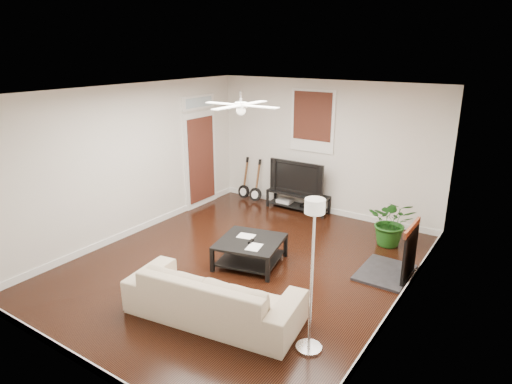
# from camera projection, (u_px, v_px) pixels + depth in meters

# --- Properties ---
(room) EXTENTS (5.01, 6.01, 2.81)m
(room) POSITION_uv_depth(u_px,v_px,m) (242.00, 183.00, 6.86)
(room) COLOR black
(room) RESTS_ON ground
(brick_accent) EXTENTS (0.02, 2.20, 2.80)m
(brick_accent) POSITION_uv_depth(u_px,v_px,m) (424.00, 194.00, 6.35)
(brick_accent) COLOR #9E5333
(brick_accent) RESTS_ON floor
(fireplace) EXTENTS (0.80, 1.10, 0.92)m
(fireplace) POSITION_uv_depth(u_px,v_px,m) (397.00, 249.00, 6.79)
(fireplace) COLOR black
(fireplace) RESTS_ON floor
(window_back) EXTENTS (1.00, 0.06, 1.30)m
(window_back) POSITION_uv_depth(u_px,v_px,m) (312.00, 121.00, 9.20)
(window_back) COLOR #37180F
(window_back) RESTS_ON wall_back
(door_left) EXTENTS (0.08, 1.00, 2.50)m
(door_left) POSITION_uv_depth(u_px,v_px,m) (200.00, 151.00, 9.71)
(door_left) COLOR white
(door_left) RESTS_ON wall_left
(tv_stand) EXTENTS (1.40, 0.37, 0.39)m
(tv_stand) POSITION_uv_depth(u_px,v_px,m) (298.00, 202.00, 9.69)
(tv_stand) COLOR black
(tv_stand) RESTS_ON floor
(tv) EXTENTS (1.26, 0.17, 0.72)m
(tv) POSITION_uv_depth(u_px,v_px,m) (299.00, 177.00, 9.54)
(tv) COLOR black
(tv) RESTS_ON tv_stand
(coffee_table) EXTENTS (1.19, 1.19, 0.42)m
(coffee_table) POSITION_uv_depth(u_px,v_px,m) (250.00, 252.00, 7.27)
(coffee_table) COLOR black
(coffee_table) RESTS_ON floor
(sofa) EXTENTS (2.43, 1.24, 0.68)m
(sofa) POSITION_uv_depth(u_px,v_px,m) (214.00, 294.00, 5.78)
(sofa) COLOR #C2AE91
(sofa) RESTS_ON floor
(floor_lamp) EXTENTS (0.35, 0.35, 1.89)m
(floor_lamp) POSITION_uv_depth(u_px,v_px,m) (312.00, 278.00, 4.96)
(floor_lamp) COLOR silver
(floor_lamp) RESTS_ON floor
(potted_plant) EXTENTS (0.93, 0.85, 0.89)m
(potted_plant) POSITION_uv_depth(u_px,v_px,m) (392.00, 222.00, 7.89)
(potted_plant) COLOR #1B5217
(potted_plant) RESTS_ON floor
(guitar_left) EXTENTS (0.33, 0.24, 0.99)m
(guitar_left) POSITION_uv_depth(u_px,v_px,m) (244.00, 179.00, 10.33)
(guitar_left) COLOR black
(guitar_left) RESTS_ON floor
(guitar_right) EXTENTS (0.31, 0.22, 0.99)m
(guitar_right) POSITION_uv_depth(u_px,v_px,m) (255.00, 181.00, 10.12)
(guitar_right) COLOR black
(guitar_right) RESTS_ON floor
(ceiling_fan) EXTENTS (1.24, 1.24, 0.32)m
(ceiling_fan) POSITION_uv_depth(u_px,v_px,m) (241.00, 105.00, 6.49)
(ceiling_fan) COLOR white
(ceiling_fan) RESTS_ON ceiling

